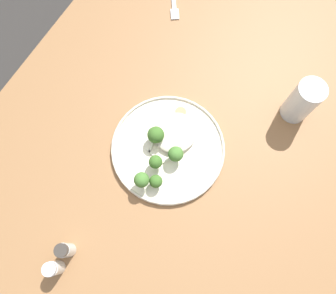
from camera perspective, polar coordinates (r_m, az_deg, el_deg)
ground at (r=1.55m, az=1.19°, el=-7.78°), size 6.00×6.00×0.00m
wooden_dining_table at (r=0.91m, az=2.01°, el=-0.90°), size 1.40×1.00×0.74m
dinner_plate at (r=0.82m, az=0.00°, el=-0.24°), size 0.29×0.29×0.02m
noodle_bed at (r=0.82m, az=1.40°, el=2.85°), size 0.12×0.11×0.02m
seared_scallop_half_hidden at (r=0.82m, az=1.55°, el=2.52°), size 0.02×0.02×0.01m
seared_scallop_large_seared at (r=0.81m, az=1.58°, el=0.42°), size 0.03×0.03×0.02m
seared_scallop_center_golden at (r=0.83m, az=2.56°, el=4.67°), size 0.04×0.04×0.01m
seared_scallop_right_edge at (r=0.84m, az=2.24°, el=6.03°), size 0.03×0.03×0.02m
broccoli_floret_beside_noodles at (r=0.79m, az=-2.18°, el=2.14°), size 0.04×0.04×0.06m
broccoli_floret_near_rim at (r=0.78m, az=-2.22°, el=-2.68°), size 0.03×0.03×0.05m
broccoli_floret_center_pile at (r=0.78m, az=1.38°, el=-1.30°), size 0.04×0.04×0.05m
broccoli_floret_left_leaning at (r=0.76m, az=-4.69°, el=-5.87°), size 0.04×0.04×0.06m
broccoli_floret_tall_stalk at (r=0.77m, az=-1.94°, el=-6.24°), size 0.03×0.03×0.04m
onion_sliver_curled_piece at (r=0.82m, az=-2.84°, el=0.56°), size 0.05×0.02×0.00m
onion_sliver_short_strip at (r=0.80m, az=-0.34°, el=-2.42°), size 0.03×0.03×0.00m
onion_sliver_long_sliver at (r=0.81m, az=-2.84°, el=-1.21°), size 0.02×0.04×0.00m
water_glass at (r=0.88m, az=22.51°, el=7.26°), size 0.07×0.07×0.13m
salt_shaker at (r=0.80m, az=-19.59°, el=-19.62°), size 0.03×0.03×0.07m
pepper_shaker at (r=0.79m, az=-17.76°, el=-17.04°), size 0.03×0.03×0.07m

